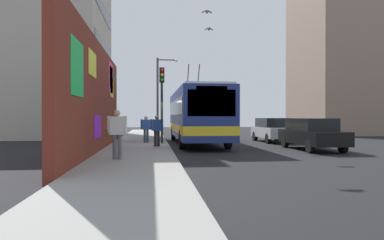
{
  "coord_description": "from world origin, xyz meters",
  "views": [
    {
      "loc": [
        -19.91,
        0.92,
        1.64
      ],
      "look_at": [
        0.09,
        -1.3,
        1.48
      ],
      "focal_mm": 34.0,
      "sensor_mm": 36.0,
      "label": 1
    }
  ],
  "objects_px": {
    "pedestrian_near_wall": "(117,130)",
    "pedestrian_midblock": "(146,127)",
    "city_bus": "(196,114)",
    "parked_car_black": "(311,133)",
    "parked_car_silver": "(272,129)",
    "pedestrian_at_curb": "(157,128)",
    "street_lamp": "(160,91)",
    "traffic_light": "(162,92)"
  },
  "relations": [
    {
      "from": "parked_car_black",
      "to": "parked_car_silver",
      "type": "height_order",
      "value": "same"
    },
    {
      "from": "pedestrian_midblock",
      "to": "pedestrian_at_curb",
      "type": "distance_m",
      "value": 2.72
    },
    {
      "from": "parked_car_black",
      "to": "pedestrian_at_curb",
      "type": "xyz_separation_m",
      "value": [
        1.33,
        7.66,
        0.24
      ]
    },
    {
      "from": "city_bus",
      "to": "pedestrian_at_curb",
      "type": "relative_size",
      "value": 7.39
    },
    {
      "from": "parked_car_silver",
      "to": "pedestrian_midblock",
      "type": "height_order",
      "value": "pedestrian_midblock"
    },
    {
      "from": "parked_car_black",
      "to": "pedestrian_at_curb",
      "type": "bearing_deg",
      "value": 80.14
    },
    {
      "from": "pedestrian_at_curb",
      "to": "street_lamp",
      "type": "height_order",
      "value": "street_lamp"
    },
    {
      "from": "pedestrian_midblock",
      "to": "street_lamp",
      "type": "height_order",
      "value": "street_lamp"
    },
    {
      "from": "pedestrian_midblock",
      "to": "traffic_light",
      "type": "distance_m",
      "value": 2.29
    },
    {
      "from": "city_bus",
      "to": "pedestrian_midblock",
      "type": "height_order",
      "value": "city_bus"
    },
    {
      "from": "parked_car_black",
      "to": "street_lamp",
      "type": "relative_size",
      "value": 0.76
    },
    {
      "from": "city_bus",
      "to": "parked_car_black",
      "type": "distance_m",
      "value": 7.17
    },
    {
      "from": "pedestrian_midblock",
      "to": "city_bus",
      "type": "bearing_deg",
      "value": -74.46
    },
    {
      "from": "pedestrian_near_wall",
      "to": "street_lamp",
      "type": "bearing_deg",
      "value": -6.56
    },
    {
      "from": "street_lamp",
      "to": "parked_car_black",
      "type": "bearing_deg",
      "value": -149.27
    },
    {
      "from": "parked_car_black",
      "to": "city_bus",
      "type": "bearing_deg",
      "value": 47.08
    },
    {
      "from": "parked_car_black",
      "to": "traffic_light",
      "type": "bearing_deg",
      "value": 65.92
    },
    {
      "from": "pedestrian_near_wall",
      "to": "pedestrian_at_curb",
      "type": "xyz_separation_m",
      "value": [
        5.64,
        -1.49,
        -0.11
      ]
    },
    {
      "from": "traffic_light",
      "to": "street_lamp",
      "type": "relative_size",
      "value": 0.69
    },
    {
      "from": "traffic_light",
      "to": "city_bus",
      "type": "bearing_deg",
      "value": -54.19
    },
    {
      "from": "parked_car_silver",
      "to": "pedestrian_near_wall",
      "type": "relative_size",
      "value": 2.48
    },
    {
      "from": "city_bus",
      "to": "pedestrian_midblock",
      "type": "relative_size",
      "value": 7.51
    },
    {
      "from": "pedestrian_midblock",
      "to": "parked_car_silver",
      "type": "bearing_deg",
      "value": -77.11
    },
    {
      "from": "pedestrian_near_wall",
      "to": "parked_car_silver",
      "type": "bearing_deg",
      "value": -41.92
    },
    {
      "from": "pedestrian_at_curb",
      "to": "street_lamp",
      "type": "bearing_deg",
      "value": -2.17
    },
    {
      "from": "city_bus",
      "to": "pedestrian_near_wall",
      "type": "height_order",
      "value": "city_bus"
    },
    {
      "from": "parked_car_silver",
      "to": "pedestrian_midblock",
      "type": "relative_size",
      "value": 2.79
    },
    {
      "from": "street_lamp",
      "to": "traffic_light",
      "type": "bearing_deg",
      "value": 179.34
    },
    {
      "from": "pedestrian_midblock",
      "to": "street_lamp",
      "type": "bearing_deg",
      "value": -6.96
    },
    {
      "from": "city_bus",
      "to": "traffic_light",
      "type": "bearing_deg",
      "value": 125.81
    },
    {
      "from": "parked_car_black",
      "to": "parked_car_silver",
      "type": "distance_m",
      "value": 5.87
    },
    {
      "from": "city_bus",
      "to": "pedestrian_near_wall",
      "type": "bearing_deg",
      "value": 156.66
    },
    {
      "from": "parked_car_black",
      "to": "pedestrian_midblock",
      "type": "relative_size",
      "value": 3.05
    },
    {
      "from": "traffic_light",
      "to": "pedestrian_midblock",
      "type": "bearing_deg",
      "value": 51.97
    },
    {
      "from": "city_bus",
      "to": "parked_car_black",
      "type": "bearing_deg",
      "value": -132.92
    },
    {
      "from": "parked_car_silver",
      "to": "traffic_light",
      "type": "distance_m",
      "value": 8.1
    },
    {
      "from": "traffic_light",
      "to": "parked_car_silver",
      "type": "bearing_deg",
      "value": -70.59
    },
    {
      "from": "parked_car_silver",
      "to": "street_lamp",
      "type": "height_order",
      "value": "street_lamp"
    },
    {
      "from": "pedestrian_near_wall",
      "to": "pedestrian_midblock",
      "type": "distance_m",
      "value": 8.35
    },
    {
      "from": "pedestrian_midblock",
      "to": "pedestrian_at_curb",
      "type": "xyz_separation_m",
      "value": [
        -2.66,
        -0.59,
        0.02
      ]
    },
    {
      "from": "pedestrian_midblock",
      "to": "pedestrian_at_curb",
      "type": "height_order",
      "value": "pedestrian_at_curb"
    },
    {
      "from": "parked_car_black",
      "to": "pedestrian_near_wall",
      "type": "relative_size",
      "value": 2.72
    }
  ]
}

